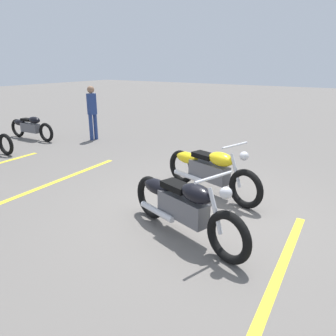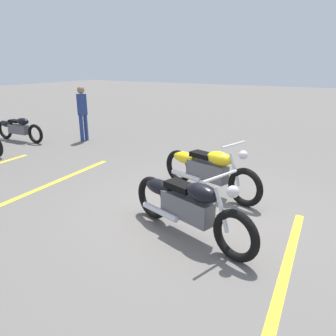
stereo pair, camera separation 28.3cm
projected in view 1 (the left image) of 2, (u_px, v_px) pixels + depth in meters
name	position (u px, v px, depth m)	size (l,w,h in m)	color
ground_plane	(200.00, 212.00, 5.31)	(60.00, 60.00, 0.00)	#66605B
motorcycle_bright_foreground	(208.00, 169.00, 5.95)	(2.17, 0.82, 1.04)	black
motorcycle_dark_foreground	(182.00, 205.00, 4.48)	(2.16, 0.85, 1.04)	black
motorcycle_row_far_left	(30.00, 127.00, 10.23)	(1.93, 0.27, 0.73)	black
bystander_secondary	(92.00, 110.00, 10.00)	(0.22, 0.27, 1.65)	navy
parking_stripe_near	(279.00, 274.00, 3.77)	(3.20, 0.12, 0.01)	yellow
parking_stripe_mid	(61.00, 179.00, 6.79)	(3.20, 0.12, 0.01)	yellow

